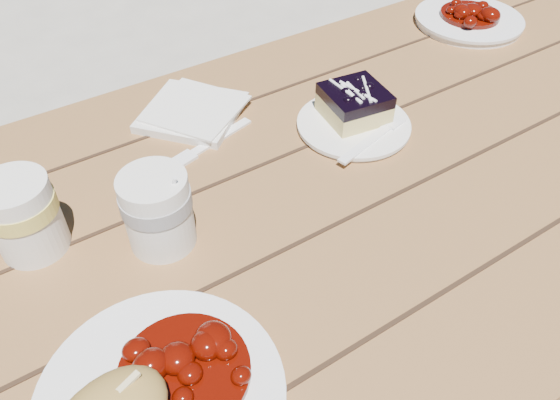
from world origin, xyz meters
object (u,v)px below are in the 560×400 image
picnic_table (296,264)px  blueberry_cake (354,103)px  second_cup (24,216)px  main_plate (161,397)px  dessert_plate (353,125)px  coffee_cup (158,211)px  second_plate (468,21)px

picnic_table → blueberry_cake: blueberry_cake is taller
picnic_table → second_cup: second_cup is taller
main_plate → dessert_plate: main_plate is taller
blueberry_cake → coffee_cup: size_ratio=0.99×
dessert_plate → coffee_cup: (-0.36, -0.06, 0.05)m
picnic_table → main_plate: main_plate is taller
dessert_plate → blueberry_cake: size_ratio=1.69×
dessert_plate → second_cup: second_cup is taller
picnic_table → dessert_plate: dessert_plate is taller
main_plate → second_cup: (-0.05, 0.28, 0.05)m
main_plate → coffee_cup: size_ratio=2.31×
picnic_table → second_cup: 0.42m
coffee_cup → second_plate: (0.80, 0.22, -0.05)m
dessert_plate → second_plate: second_plate is taller
picnic_table → main_plate: 0.38m
main_plate → dessert_plate: size_ratio=1.38×
dessert_plate → picnic_table: bearing=-154.0°
blueberry_cake → dessert_plate: bearing=-115.5°
blueberry_cake → second_plate: 0.45m
picnic_table → dessert_plate: bearing=26.0°
blueberry_cake → second_cup: second_cup is taller
main_plate → blueberry_cake: blueberry_cake is taller
coffee_cup → dessert_plate: bearing=9.1°
main_plate → second_plate: bearing=25.2°
dessert_plate → second_plate: 0.46m
blueberry_cake → second_plate: (0.43, 0.14, -0.03)m
second_plate → second_cup: second_cup is taller
dessert_plate → second_cup: 0.51m
dessert_plate → second_cup: (-0.50, 0.02, 0.05)m
blueberry_cake → second_cup: (-0.51, 0.01, 0.02)m
second_cup → blueberry_cake: bearing=-0.9°
second_cup → main_plate: bearing=-80.2°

